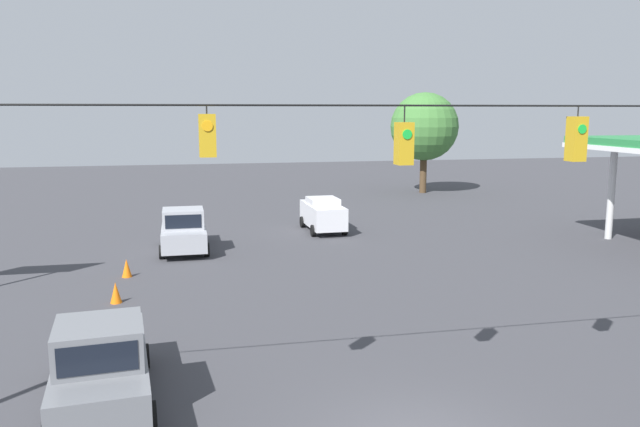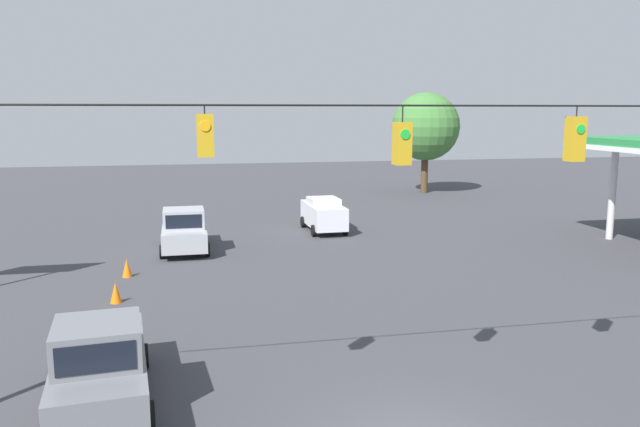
{
  "view_description": "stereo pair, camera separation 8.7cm",
  "coord_description": "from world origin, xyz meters",
  "views": [
    {
      "loc": [
        4.45,
        10.99,
        6.69
      ],
      "look_at": [
        -0.68,
        -12.56,
        2.72
      ],
      "focal_mm": 35.0,
      "sensor_mm": 36.0,
      "label": 1
    },
    {
      "loc": [
        4.36,
        11.01,
        6.69
      ],
      "look_at": [
        -0.68,
        -12.56,
        2.72
      ],
      "focal_mm": 35.0,
      "sensor_mm": 36.0,
      "label": 2
    }
  ],
  "objects": [
    {
      "name": "sedan_white_oncoming_deep",
      "position": [
        -3.05,
        -22.73,
        0.99
      ],
      "size": [
        2.06,
        4.3,
        1.9
      ],
      "color": "silver",
      "rests_on": "ground_plane"
    },
    {
      "name": "traffic_cone_nearest",
      "position": [
        7.03,
        -4.18,
        0.37
      ],
      "size": [
        0.4,
        0.4,
        0.75
      ],
      "primitive_type": "cone",
      "color": "orange",
      "rests_on": "ground_plane"
    },
    {
      "name": "overhead_signal_span",
      "position": [
        -0.08,
        -1.28,
        4.63
      ],
      "size": [
        23.22,
        0.38,
        7.43
      ],
      "color": "#939399",
      "rests_on": "ground_plane"
    },
    {
      "name": "pickup_truck_grey_parked_shoulder",
      "position": [
        6.47,
        -3.24,
        0.98
      ],
      "size": [
        2.59,
        5.45,
        2.12
      ],
      "color": "slate",
      "rests_on": "ground_plane"
    },
    {
      "name": "traffic_cone_second",
      "position": [
        6.75,
        -7.88,
        0.37
      ],
      "size": [
        0.4,
        0.4,
        0.75
      ],
      "primitive_type": "cone",
      "color": "orange",
      "rests_on": "ground_plane"
    },
    {
      "name": "pickup_truck_silver_withflow_far",
      "position": [
        4.61,
        -19.27,
        0.98
      ],
      "size": [
        2.31,
        5.08,
        2.12
      ],
      "color": "#A8AAB2",
      "rests_on": "ground_plane"
    },
    {
      "name": "tree_horizon_left",
      "position": [
        -14.8,
        -37.36,
        5.42
      ],
      "size": [
        5.53,
        5.53,
        8.21
      ],
      "color": "#4C3823",
      "rests_on": "ground_plane"
    },
    {
      "name": "traffic_cone_fourth",
      "position": [
        6.91,
        -14.8,
        0.37
      ],
      "size": [
        0.4,
        0.4,
        0.75
      ],
      "primitive_type": "cone",
      "color": "orange",
      "rests_on": "ground_plane"
    },
    {
      "name": "traffic_cone_third",
      "position": [
        6.98,
        -11.25,
        0.37
      ],
      "size": [
        0.4,
        0.4,
        0.75
      ],
      "primitive_type": "cone",
      "color": "orange",
      "rests_on": "ground_plane"
    }
  ]
}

